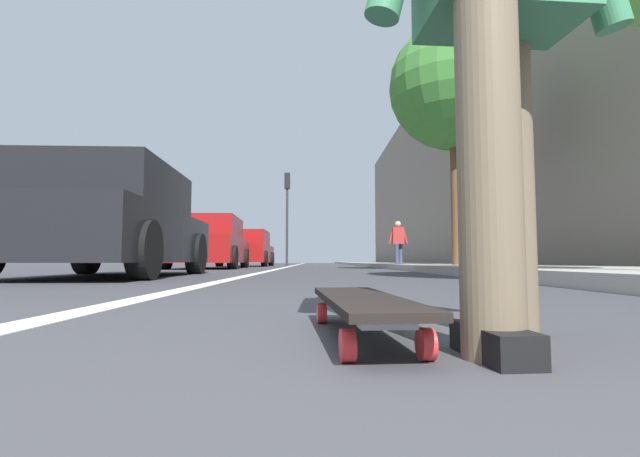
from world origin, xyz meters
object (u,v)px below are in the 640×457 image
parked_car_near (110,224)px  street_tree_mid (454,87)px  skateboard (362,304)px  parked_car_far (247,249)px  parked_car_mid (209,244)px  traffic_light (287,202)px  pedestrian_distant (398,241)px

parked_car_near → street_tree_mid: 7.90m
skateboard → parked_car_far: size_ratio=0.20×
skateboard → parked_car_mid: parked_car_mid is taller
traffic_light → pedestrian_distant: bearing=-146.6°
traffic_light → pedestrian_distant: (-6.62, -4.36, -2.26)m
skateboard → pedestrian_distant: (14.76, -2.86, 0.84)m
parked_car_mid → traffic_light: (9.58, -1.65, 2.49)m
skateboard → pedestrian_distant: bearing=-10.9°
parked_car_far → pedestrian_distant: size_ratio=2.60×
parked_car_far → street_tree_mid: 11.18m
parked_car_near → traffic_light: size_ratio=0.88×
parked_car_far → pedestrian_distant: pedestrian_distant is taller
parked_car_near → skateboard: bearing=-149.2°
skateboard → traffic_light: (21.38, 1.51, 3.10)m
parked_car_near → traffic_light: 16.69m
parked_car_near → parked_car_mid: 6.86m
skateboard → pedestrian_distant: pedestrian_distant is taller
parked_car_near → street_tree_mid: street_tree_mid is taller
parked_car_near → street_tree_mid: size_ratio=0.72×
skateboard → parked_car_mid: bearing=15.0°
traffic_light → street_tree_mid: size_ratio=0.82×
parked_car_far → street_tree_mid: bearing=-145.8°
skateboard → parked_car_near: size_ratio=0.21×
parked_car_far → traffic_light: bearing=-20.3°
street_tree_mid → skateboard: bearing=160.8°
parked_car_mid → pedestrian_distant: bearing=-63.8°
parked_car_near → traffic_light: traffic_light is taller
parked_car_mid → parked_car_far: (5.74, -0.23, -0.01)m
parked_car_far → pedestrian_distant: (-2.77, -5.78, 0.24)m
parked_car_mid → traffic_light: size_ratio=0.96×
skateboard → street_tree_mid: bearing=-19.2°
parked_car_far → traffic_light: traffic_light is taller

